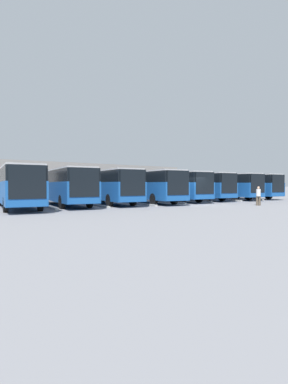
{
  "coord_description": "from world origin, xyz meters",
  "views": [
    {
      "loc": [
        19.88,
        19.11,
        1.79
      ],
      "look_at": [
        1.7,
        -5.8,
        1.07
      ],
      "focal_mm": 28.0,
      "sensor_mm": 36.0,
      "label": 1
    }
  ],
  "objects_px": {
    "pedestrian": "(258,195)",
    "bus_1": "(220,185)",
    "bus_4": "(145,185)",
    "bus_3": "(171,185)",
    "bus_5": "(106,185)",
    "bus_7": "(17,185)",
    "bus_0": "(241,185)",
    "bus_2": "(194,185)",
    "bus_6": "(64,185)"
  },
  "relations": [
    {
      "from": "pedestrian",
      "to": "bus_1",
      "type": "bearing_deg",
      "value": 107.3
    },
    {
      "from": "bus_4",
      "to": "pedestrian",
      "type": "distance_m",
      "value": 10.73
    },
    {
      "from": "bus_3",
      "to": "bus_5",
      "type": "relative_size",
      "value": 1.0
    },
    {
      "from": "bus_4",
      "to": "bus_7",
      "type": "xyz_separation_m",
      "value": [
        12.15,
        -0.13,
        0.0
      ]
    },
    {
      "from": "bus_0",
      "to": "bus_2",
      "type": "relative_size",
      "value": 1.0
    },
    {
      "from": "bus_3",
      "to": "pedestrian",
      "type": "relative_size",
      "value": 7.12
    },
    {
      "from": "pedestrian",
      "to": "bus_4",
      "type": "bearing_deg",
      "value": 173.44
    },
    {
      "from": "bus_0",
      "to": "bus_6",
      "type": "distance_m",
      "value": 24.3
    },
    {
      "from": "bus_0",
      "to": "bus_2",
      "type": "distance_m",
      "value": 8.12
    },
    {
      "from": "bus_5",
      "to": "bus_6",
      "type": "distance_m",
      "value": 4.05
    },
    {
      "from": "bus_1",
      "to": "bus_5",
      "type": "distance_m",
      "value": 16.2
    },
    {
      "from": "bus_4",
      "to": "bus_6",
      "type": "xyz_separation_m",
      "value": [
        8.1,
        -0.85,
        0.0
      ]
    },
    {
      "from": "bus_1",
      "to": "bus_3",
      "type": "xyz_separation_m",
      "value": [
        8.1,
        -0.26,
        0.0
      ]
    },
    {
      "from": "bus_0",
      "to": "bus_1",
      "type": "relative_size",
      "value": 1.0
    },
    {
      "from": "bus_0",
      "to": "bus_3",
      "type": "xyz_separation_m",
      "value": [
        12.15,
        -0.31,
        0.0
      ]
    },
    {
      "from": "bus_1",
      "to": "pedestrian",
      "type": "bearing_deg",
      "value": 63.27
    },
    {
      "from": "bus_2",
      "to": "bus_3",
      "type": "relative_size",
      "value": 1.0
    },
    {
      "from": "pedestrian",
      "to": "bus_5",
      "type": "bearing_deg",
      "value": -173.94
    },
    {
      "from": "bus_0",
      "to": "pedestrian",
      "type": "height_order",
      "value": "bus_0"
    },
    {
      "from": "bus_6",
      "to": "pedestrian",
      "type": "distance_m",
      "value": 16.99
    },
    {
      "from": "bus_1",
      "to": "bus_5",
      "type": "xyz_separation_m",
      "value": [
        16.19,
        -0.32,
        0.0
      ]
    },
    {
      "from": "bus_5",
      "to": "bus_6",
      "type": "bearing_deg",
      "value": 6.5
    },
    {
      "from": "bus_2",
      "to": "pedestrian",
      "type": "xyz_separation_m",
      "value": [
        2.44,
        10.16,
        -0.86
      ]
    },
    {
      "from": "bus_2",
      "to": "bus_5",
      "type": "relative_size",
      "value": 1.0
    },
    {
      "from": "bus_0",
      "to": "bus_5",
      "type": "relative_size",
      "value": 1.0
    },
    {
      "from": "bus_2",
      "to": "bus_3",
      "type": "distance_m",
      "value": 4.06
    },
    {
      "from": "bus_2",
      "to": "bus_6",
      "type": "xyz_separation_m",
      "value": [
        16.19,
        0.22,
        0.0
      ]
    },
    {
      "from": "bus_6",
      "to": "pedestrian",
      "type": "xyz_separation_m",
      "value": [
        -13.75,
        9.93,
        -0.86
      ]
    },
    {
      "from": "bus_4",
      "to": "pedestrian",
      "type": "relative_size",
      "value": 7.12
    },
    {
      "from": "bus_1",
      "to": "bus_6",
      "type": "height_order",
      "value": "same"
    },
    {
      "from": "bus_5",
      "to": "bus_1",
      "type": "bearing_deg",
      "value": -173.64
    },
    {
      "from": "bus_4",
      "to": "bus_1",
      "type": "bearing_deg",
      "value": -170.33
    },
    {
      "from": "bus_2",
      "to": "bus_6",
      "type": "height_order",
      "value": "same"
    },
    {
      "from": "bus_5",
      "to": "pedestrian",
      "type": "bearing_deg",
      "value": 142.03
    },
    {
      "from": "bus_5",
      "to": "bus_7",
      "type": "bearing_deg",
      "value": 12.13
    },
    {
      "from": "bus_1",
      "to": "bus_4",
      "type": "xyz_separation_m",
      "value": [
        12.15,
        0.46,
        0.0
      ]
    },
    {
      "from": "bus_1",
      "to": "bus_7",
      "type": "xyz_separation_m",
      "value": [
        24.29,
        0.33,
        0.0
      ]
    },
    {
      "from": "bus_0",
      "to": "bus_7",
      "type": "height_order",
      "value": "same"
    },
    {
      "from": "bus_5",
      "to": "bus_6",
      "type": "xyz_separation_m",
      "value": [
        4.05,
        -0.07,
        0.0
      ]
    },
    {
      "from": "bus_0",
      "to": "bus_5",
      "type": "bearing_deg",
      "value": 6.44
    },
    {
      "from": "bus_2",
      "to": "bus_5",
      "type": "xyz_separation_m",
      "value": [
        12.15,
        0.29,
        0.0
      ]
    },
    {
      "from": "bus_0",
      "to": "bus_4",
      "type": "xyz_separation_m",
      "value": [
        16.19,
        0.41,
        0.0
      ]
    },
    {
      "from": "bus_5",
      "to": "bus_7",
      "type": "height_order",
      "value": "same"
    },
    {
      "from": "bus_2",
      "to": "pedestrian",
      "type": "bearing_deg",
      "value": 83.98
    },
    {
      "from": "bus_5",
      "to": "bus_7",
      "type": "xyz_separation_m",
      "value": [
        8.1,
        0.66,
        0.0
      ]
    },
    {
      "from": "bus_3",
      "to": "bus_4",
      "type": "height_order",
      "value": "same"
    },
    {
      "from": "bus_3",
      "to": "bus_7",
      "type": "xyz_separation_m",
      "value": [
        16.19,
        0.59,
        0.0
      ]
    },
    {
      "from": "bus_2",
      "to": "bus_4",
      "type": "height_order",
      "value": "same"
    },
    {
      "from": "bus_4",
      "to": "bus_6",
      "type": "height_order",
      "value": "same"
    },
    {
      "from": "bus_6",
      "to": "bus_7",
      "type": "bearing_deg",
      "value": 17.68
    }
  ]
}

